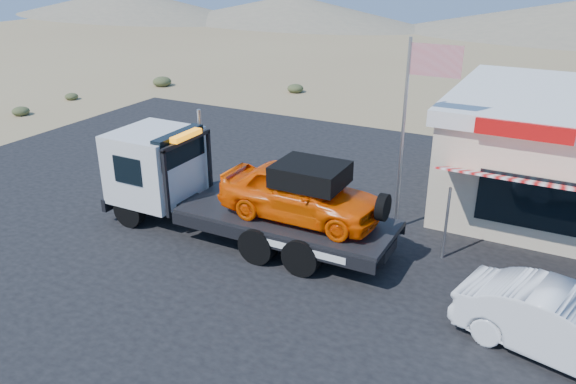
# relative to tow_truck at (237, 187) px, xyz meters

# --- Properties ---
(ground) EXTENTS (120.00, 120.00, 0.00)m
(ground) POSITION_rel_tow_truck_xyz_m (-0.49, -1.77, -1.66)
(ground) COLOR #8B724F
(ground) RESTS_ON ground
(asphalt_lot) EXTENTS (32.00, 24.00, 0.02)m
(asphalt_lot) POSITION_rel_tow_truck_xyz_m (1.51, 1.23, -1.65)
(asphalt_lot) COLOR black
(asphalt_lot) RESTS_ON ground
(tow_truck) EXTENTS (9.23, 2.74, 3.08)m
(tow_truck) POSITION_rel_tow_truck_xyz_m (0.00, 0.00, 0.00)
(tow_truck) COLOR black
(tow_truck) RESTS_ON asphalt_lot
(white_sedan) EXTENTS (4.84, 2.61, 1.52)m
(white_sedan) POSITION_rel_tow_truck_xyz_m (9.32, -1.62, -0.88)
(white_sedan) COLOR silver
(white_sedan) RESTS_ON asphalt_lot
(flagpole) EXTENTS (1.55, 0.10, 6.00)m
(flagpole) POSITION_rel_tow_truck_xyz_m (4.45, 2.73, 2.11)
(flagpole) COLOR #99999E
(flagpole) RESTS_ON asphalt_lot
(desert_scrub) EXTENTS (25.60, 37.53, 0.67)m
(desert_scrub) POSITION_rel_tow_truck_xyz_m (-14.83, 7.41, -1.38)
(desert_scrub) COLOR #343C20
(desert_scrub) RESTS_ON ground
(distant_hills) EXTENTS (126.00, 48.00, 4.20)m
(distant_hills) POSITION_rel_tow_truck_xyz_m (-10.26, 53.38, 0.23)
(distant_hills) COLOR #726B59
(distant_hills) RESTS_ON ground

